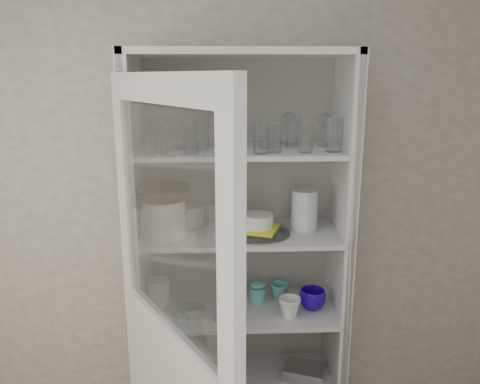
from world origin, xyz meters
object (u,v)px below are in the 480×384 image
(cupboard_door, at_px, (174,383))
(cream_dish, at_px, (190,373))
(goblet_0, at_px, (157,130))
(plate_stack_back, at_px, (184,214))
(goblet_2, at_px, (289,127))
(mug_blue, at_px, (313,299))
(plate_stack_front, at_px, (165,224))
(grey_bowl_stack, at_px, (304,210))
(goblet_1, at_px, (214,128))
(glass_platter, at_px, (257,232))
(white_canister, at_px, (158,292))
(teal_jar, at_px, (258,293))
(terracotta_bowl, at_px, (163,193))
(pantry_cabinet, at_px, (240,286))
(tin_box, at_px, (304,372))
(measuring_cups, at_px, (191,310))
(white_ramekin, at_px, (258,221))
(yellow_trivet, at_px, (258,228))
(cream_bowl, at_px, (164,206))
(goblet_3, at_px, (325,128))
(mug_white, at_px, (290,308))
(mug_teal, at_px, (279,291))

(cupboard_door, relative_size, cream_dish, 9.61)
(goblet_0, distance_m, plate_stack_back, 0.45)
(goblet_2, xyz_separation_m, mug_blue, (0.12, -0.15, -0.84))
(cupboard_door, xyz_separation_m, plate_stack_front, (-0.08, 0.55, 0.44))
(plate_stack_front, height_order, grey_bowl_stack, grey_bowl_stack)
(cupboard_door, relative_size, grey_bowl_stack, 10.00)
(goblet_2, bearing_deg, goblet_1, -178.23)
(glass_platter, relative_size, white_canister, 2.29)
(plate_stack_back, bearing_deg, teal_jar, -13.81)
(cream_dish, bearing_deg, terracotta_bowl, -153.52)
(mug_blue, bearing_deg, pantry_cabinet, -177.38)
(goblet_0, height_order, plate_stack_front, goblet_0)
(tin_box, bearing_deg, measuring_cups, -175.46)
(goblet_0, height_order, cream_dish, goblet_0)
(goblet_1, relative_size, grey_bowl_stack, 0.85)
(goblet_2, height_order, cream_dish, goblet_2)
(mug_blue, relative_size, cream_dish, 0.62)
(pantry_cabinet, relative_size, tin_box, 10.07)
(plate_stack_back, height_order, white_ramekin, plate_stack_back)
(goblet_2, xyz_separation_m, tin_box, (0.09, -0.13, -1.26))
(goblet_2, distance_m, cream_dish, 1.36)
(glass_platter, relative_size, white_ramekin, 2.10)
(glass_platter, distance_m, measuring_cups, 0.50)
(yellow_trivet, height_order, white_canister, yellow_trivet)
(grey_bowl_stack, distance_m, measuring_cups, 0.73)
(terracotta_bowl, height_order, grey_bowl_stack, terracotta_bowl)
(measuring_cups, bearing_deg, cream_bowl, 173.39)
(goblet_3, distance_m, mug_white, 0.87)
(terracotta_bowl, relative_size, glass_platter, 0.80)
(pantry_cabinet, relative_size, white_ramekin, 14.12)
(terracotta_bowl, height_order, mug_teal, terracotta_bowl)
(yellow_trivet, height_order, grey_bowl_stack, grey_bowl_stack)
(mug_white, bearing_deg, goblet_1, 147.84)
(goblet_0, height_order, white_ramekin, goblet_0)
(goblet_2, height_order, plate_stack_back, goblet_2)
(teal_jar, bearing_deg, plate_stack_back, 166.19)
(goblet_0, distance_m, mug_teal, 1.03)
(goblet_1, xyz_separation_m, cream_bowl, (-0.23, -0.16, -0.34))
(mug_teal, xyz_separation_m, tin_box, (0.13, -0.10, -0.41))
(pantry_cabinet, bearing_deg, grey_bowl_stack, -12.29)
(yellow_trivet, bearing_deg, goblet_2, 43.15)
(pantry_cabinet, height_order, measuring_cups, pantry_cabinet)
(white_canister, relative_size, cream_dish, 0.65)
(goblet_2, height_order, teal_jar, goblet_2)
(cream_bowl, bearing_deg, glass_platter, 2.37)
(teal_jar, distance_m, white_canister, 0.50)
(cupboard_door, height_order, teal_jar, cupboard_door)
(yellow_trivet, xyz_separation_m, tin_box, (0.25, 0.01, -0.79))
(white_ramekin, bearing_deg, measuring_cups, -174.52)
(goblet_2, xyz_separation_m, teal_jar, (-0.15, -0.07, -0.84))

